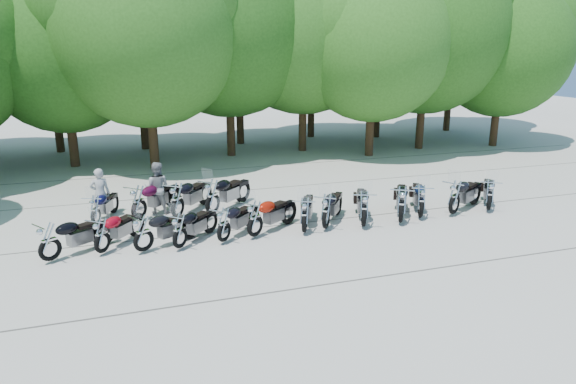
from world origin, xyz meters
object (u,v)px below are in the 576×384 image
object	(u,v)px
motorcycle_2	(143,232)
motorcycle_7	(326,210)
motorcycle_3	(179,230)
motorcycle_5	(255,218)
motorcycle_11	(455,196)
rider_1	(157,188)
motorcycle_0	(49,241)
motorcycle_14	(139,201)
motorcycle_6	(305,214)
motorcycle_15	(177,199)
motorcycle_8	(364,208)
motorcycle_9	(402,203)
motorcycle_12	(490,194)
rider_0	(100,194)
motorcycle_1	(101,234)
motorcycle_4	(224,224)
motorcycle_13	(95,210)
motorcycle_16	(212,196)
motorcycle_10	(421,200)

from	to	relation	value
motorcycle_2	motorcycle_7	size ratio (longest dim) A/B	0.95
motorcycle_3	motorcycle_5	xyz separation A→B (m)	(2.26, 0.23, 0.05)
motorcycle_11	rider_1	world-z (taller)	rider_1
motorcycle_0	motorcycle_14	world-z (taller)	motorcycle_14
motorcycle_6	motorcycle_15	distance (m)	4.45
motorcycle_5	motorcycle_6	bearing A→B (deg)	-128.94
motorcycle_6	motorcycle_8	distance (m)	1.97
motorcycle_11	motorcycle_7	bearing A→B (deg)	59.15
motorcycle_3	motorcycle_9	bearing A→B (deg)	-136.89
motorcycle_6	motorcycle_7	size ratio (longest dim) A/B	0.99
rider_1	motorcycle_3	bearing A→B (deg)	114.08
motorcycle_12	rider_0	world-z (taller)	rider_0
motorcycle_1	rider_1	bearing A→B (deg)	-79.51
motorcycle_4	rider_1	distance (m)	3.95
motorcycle_8	motorcycle_1	bearing A→B (deg)	20.80
motorcycle_3	rider_0	bearing A→B (deg)	-15.89
motorcycle_4	motorcycle_13	bearing A→B (deg)	9.58
motorcycle_4	motorcycle_0	bearing A→B (deg)	45.46
motorcycle_13	motorcycle_7	bearing A→B (deg)	-179.50
motorcycle_6	motorcycle_13	bearing A→B (deg)	1.82
motorcycle_14	rider_1	bearing A→B (deg)	-88.04
motorcycle_8	rider_1	size ratio (longest dim) A/B	1.34
motorcycle_6	motorcycle_16	world-z (taller)	motorcycle_16
motorcycle_9	motorcycle_16	xyz separation A→B (m)	(-5.69, 2.73, 0.01)
motorcycle_0	motorcycle_6	bearing A→B (deg)	-124.18
motorcycle_6	motorcycle_16	distance (m)	3.56
motorcycle_0	rider_1	distance (m)	4.71
motorcycle_8	motorcycle_14	distance (m)	7.37
motorcycle_4	motorcycle_9	bearing A→B (deg)	-135.01
motorcycle_1	motorcycle_13	world-z (taller)	motorcycle_1
motorcycle_6	motorcycle_3	bearing A→B (deg)	27.05
motorcycle_1	motorcycle_15	distance (m)	3.40
motorcycle_10	rider_0	size ratio (longest dim) A/B	1.34
motorcycle_8	motorcycle_0	bearing A→B (deg)	22.15
motorcycle_1	motorcycle_11	xyz separation A→B (m)	(11.37, -0.06, 0.10)
motorcycle_15	motorcycle_16	bearing A→B (deg)	-142.05
motorcycle_13	motorcycle_1	bearing A→B (deg)	116.34
motorcycle_0	motorcycle_14	bearing A→B (deg)	-74.51
rider_1	motorcycle_15	bearing A→B (deg)	141.04
motorcycle_1	motorcycle_7	xyz separation A→B (m)	(6.66, -0.05, 0.06)
motorcycle_9	rider_1	distance (m)	8.30
motorcycle_0	motorcycle_15	bearing A→B (deg)	-88.06
motorcycle_15	rider_0	xyz separation A→B (m)	(-2.43, 0.81, 0.17)
motorcycle_2	motorcycle_11	size ratio (longest dim) A/B	0.90
motorcycle_12	motorcycle_0	bearing A→B (deg)	36.65
motorcycle_10	rider_0	world-z (taller)	rider_0
motorcycle_14	motorcycle_8	bearing A→B (deg)	-159.27
rider_0	rider_1	size ratio (longest dim) A/B	0.97
motorcycle_2	motorcycle_12	size ratio (longest dim) A/B	0.96
motorcycle_14	rider_1	size ratio (longest dim) A/B	1.34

